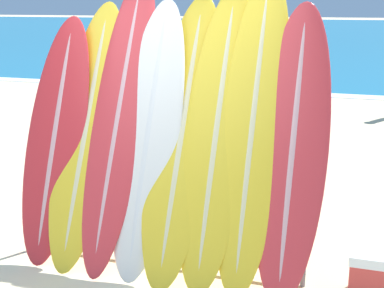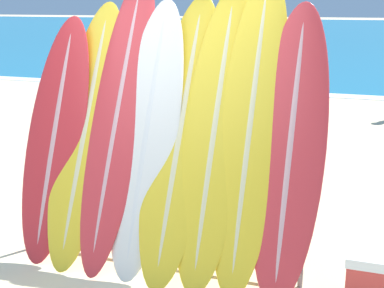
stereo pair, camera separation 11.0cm
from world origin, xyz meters
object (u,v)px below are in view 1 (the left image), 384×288
surfboard_slot_5 (217,133)px  surfboard_slot_4 (182,135)px  surfboard_slot_0 (56,137)px  person_far_left (236,59)px  person_mid_beach (307,111)px  surfboard_rack (163,214)px  surfboard_slot_7 (293,148)px  surfboard_slot_6 (253,128)px  surfboard_slot_1 (87,131)px  surfboard_slot_2 (120,117)px  surfboard_slot_3 (149,135)px

surfboard_slot_5 → surfboard_slot_4: bearing=179.1°
surfboard_slot_0 → person_far_left: surfboard_slot_0 is taller
person_mid_beach → surfboard_slot_5: bearing=53.2°
surfboard_rack → surfboard_slot_0: surfboard_slot_0 is taller
surfboard_slot_7 → surfboard_slot_4: bearing=176.9°
surfboard_slot_5 → surfboard_slot_6: 0.29m
surfboard_rack → surfboard_slot_1: bearing=171.7°
surfboard_slot_4 → person_mid_beach: 2.71m
surfboard_slot_4 → surfboard_slot_7: (0.90, -0.05, -0.03)m
surfboard_slot_0 → surfboard_slot_2: 0.61m
surfboard_slot_0 → surfboard_slot_6: size_ratio=0.85×
person_far_left → surfboard_slot_7: bearing=-12.3°
surfboard_rack → surfboard_slot_6: bearing=11.1°
surfboard_slot_0 → surfboard_slot_4: size_ratio=0.92×
surfboard_rack → person_far_left: 8.38m
surfboard_slot_4 → surfboard_slot_5: surfboard_slot_5 is taller
surfboard_slot_2 → surfboard_slot_5: size_ratio=1.06×
surfboard_slot_5 → surfboard_slot_6: bearing=2.0°
surfboard_slot_4 → surfboard_slot_7: surfboard_slot_4 is taller
surfboard_slot_5 → person_far_left: bearing=102.0°
surfboard_slot_3 → surfboard_slot_4: size_ratio=0.98×
surfboard_slot_2 → person_far_left: surfboard_slot_2 is taller
surfboard_slot_4 → person_mid_beach: bearing=73.8°
surfboard_slot_1 → surfboard_slot_3: (0.58, -0.01, 0.01)m
surfboard_slot_4 → person_far_left: surfboard_slot_4 is taller
surfboard_slot_5 → person_far_left: size_ratio=1.40×
surfboard_slot_6 → surfboard_slot_4: bearing=-179.5°
surfboard_slot_6 → person_mid_beach: bearing=86.1°
surfboard_slot_3 → surfboard_slot_5: (0.58, 0.03, 0.06)m
surfboard_slot_6 → person_far_left: size_ratio=1.47×
surfboard_slot_0 → surfboard_slot_2: surfboard_slot_2 is taller
person_mid_beach → surfboard_rack: bearing=45.3°
surfboard_slot_6 → surfboard_slot_7: bearing=-9.6°
surfboard_slot_3 → surfboard_slot_6: surfboard_slot_6 is taller
surfboard_slot_1 → surfboard_slot_5: surfboard_slot_5 is taller
surfboard_slot_7 → person_far_left: size_ratio=1.32×
surfboard_slot_3 → surfboard_slot_2: bearing=168.2°
surfboard_rack → surfboard_slot_4: bearing=46.1°
surfboard_slot_5 → person_far_left: 8.33m
surfboard_slot_3 → surfboard_slot_4: (0.28, 0.03, 0.02)m
surfboard_slot_3 → person_mid_beach: size_ratio=1.40×
surfboard_slot_6 → surfboard_slot_7: 0.35m
surfboard_slot_1 → person_far_left: 8.18m
surfboard_rack → surfboard_slot_1: size_ratio=1.09×
surfboard_slot_6 → surfboard_slot_2: bearing=179.0°
surfboard_slot_5 → surfboard_slot_1: bearing=-178.9°
surfboard_slot_2 → surfboard_slot_7: bearing=-2.9°
surfboard_slot_0 → surfboard_slot_2: size_ratio=0.84×
surfboard_slot_3 → surfboard_slot_7: 1.18m
surfboard_slot_4 → surfboard_slot_5: bearing=-0.9°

